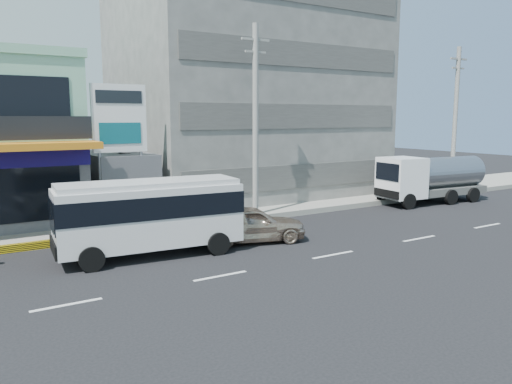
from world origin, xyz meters
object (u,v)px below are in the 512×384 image
Objects in this scene: billboard at (120,126)px; minibus at (150,211)px; concrete_building at (246,93)px; tanker_truck at (429,178)px; utility_pole_near at (255,121)px; satellite_dish at (120,152)px; utility_pole_far at (455,120)px; sedan at (250,224)px.

billboard is 0.96× the size of minibus.
concrete_building reaches higher than tanker_truck.
concrete_building is 1.60× the size of utility_pole_near.
minibus is 0.94× the size of tanker_truck.
concrete_building reaches higher than satellite_dish.
billboard is 22.57m from utility_pole_far.
tanker_truck is (18.46, -3.18, -3.35)m from billboard.
concrete_building reaches higher than sedan.
sedan is at bearing -120.16° from concrete_building.
utility_pole_far is 1.31× the size of tanker_truck.
tanker_truck reaches higher than sedan.
utility_pole_near is 1.00× the size of utility_pole_far.
billboard is at bearing 170.23° from tanker_truck.
utility_pole_far is 1.39× the size of minibus.
concrete_building is 12.17m from billboard.
concrete_building reaches higher than utility_pole_near.
minibus is 19.20m from tanker_truck.
utility_pole_near is (6.00, -3.60, 1.57)m from satellite_dish.
sedan is 14.90m from tanker_truck.
satellite_dish is 22.35m from utility_pole_far.
utility_pole_near reaches higher than minibus.
concrete_building is at bearing 28.92° from billboard.
utility_pole_far is at bearing -32.35° from concrete_building.
billboard is (-10.50, -5.80, -2.07)m from concrete_building.
billboard reaches higher than minibus.
concrete_building is 10.67× the size of satellite_dish.
billboard reaches higher than satellite_dish.
utility_pole_near is (6.50, -1.80, 0.22)m from billboard.
satellite_dish is 0.21× the size of minibus.
utility_pole_near is (-4.00, -7.60, -1.85)m from concrete_building.
satellite_dish reaches higher than sedan.
satellite_dish is 7.60m from minibus.
utility_pole_far is (16.00, 0.00, 0.00)m from utility_pole_near.
utility_pole_near and utility_pole_far have the same top height.
satellite_dish is at bearing 149.04° from utility_pole_near.
utility_pole_far is 2.12× the size of sedan.
satellite_dish is 8.68m from sedan.
concrete_building is 8.79m from utility_pole_near.
utility_pole_near reaches higher than tanker_truck.
concrete_building is at bearing 147.65° from utility_pole_far.
tanker_truck is (17.96, -4.98, -1.99)m from satellite_dish.
utility_pole_near is 16.00m from utility_pole_far.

